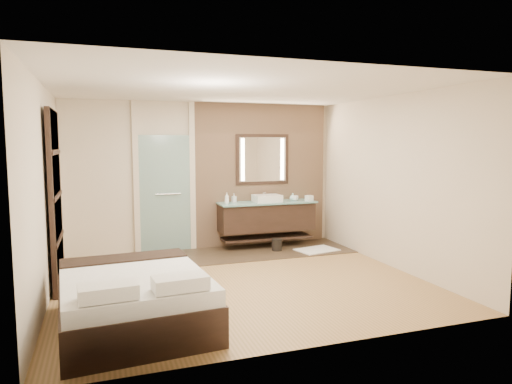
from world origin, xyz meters
name	(u,v)px	position (x,y,z in m)	size (l,w,h in m)	color
floor	(241,281)	(0.00, 0.00, 0.00)	(5.00, 5.00, 0.00)	olive
tile_strip	(247,252)	(0.60, 1.60, 0.01)	(3.80, 1.30, 0.01)	#32271B
stone_wall	(262,175)	(1.10, 2.21, 1.35)	(2.60, 0.08, 2.70)	tan
vanity	(267,217)	(1.10, 1.92, 0.58)	(1.85, 0.55, 0.88)	black
mirror_unit	(262,159)	(1.10, 2.16, 1.65)	(1.06, 0.04, 0.96)	black
frosted_door	(165,189)	(-0.75, 2.20, 1.14)	(1.10, 0.12, 2.70)	#BCEDE7
shoji_partition	(56,199)	(-2.43, 0.60, 1.21)	(0.06, 1.20, 2.40)	black
bed	(134,299)	(-1.55, -1.16, 0.30)	(1.63, 1.97, 0.71)	black
bath_mat	(317,250)	(1.85, 1.31, 0.02)	(0.72, 0.50, 0.02)	white
waste_bin	(277,245)	(1.15, 1.53, 0.11)	(0.18, 0.18, 0.23)	black
tissue_box	(309,198)	(1.92, 1.80, 0.92)	(0.12, 0.12, 0.10)	white
soap_bottle_a	(227,198)	(0.31, 1.86, 0.97)	(0.08, 0.08, 0.21)	white
soap_bottle_b	(234,198)	(0.50, 2.05, 0.95)	(0.07, 0.07, 0.16)	#B2B2B2
soap_bottle_c	(293,197)	(1.62, 1.90, 0.94)	(0.11, 0.11, 0.14)	silver
cup	(295,198)	(1.67, 1.89, 0.91)	(0.12, 0.12, 0.10)	white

